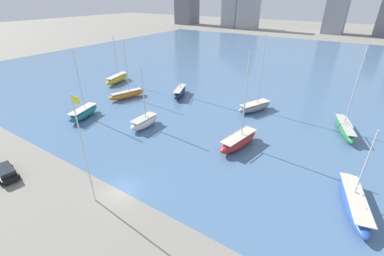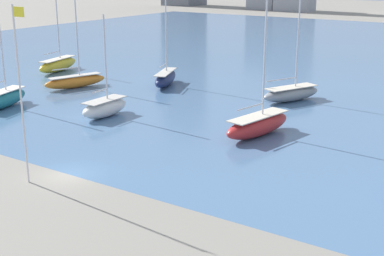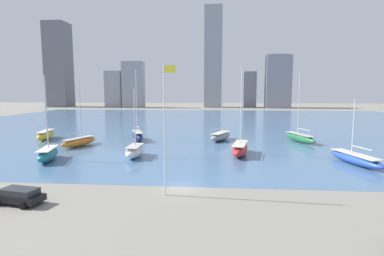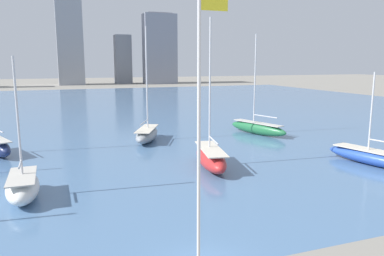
% 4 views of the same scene
% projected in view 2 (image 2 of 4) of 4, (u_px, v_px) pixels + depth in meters
% --- Properties ---
extents(ground_plane, '(500.00, 500.00, 0.00)m').
position_uv_depth(ground_plane, '(70.00, 175.00, 42.75)').
color(ground_plane, gray).
extents(harbor_water, '(180.00, 140.00, 0.00)m').
position_uv_depth(harbor_water, '(349.00, 57.00, 98.57)').
color(harbor_water, '#4C7099').
rests_on(harbor_water, ground_plane).
extents(flag_pole, '(1.24, 0.14, 13.44)m').
position_uv_depth(flag_pole, '(21.00, 91.00, 39.18)').
color(flag_pole, silver).
rests_on(flag_pole, ground_plane).
extents(sailboat_gray, '(5.81, 8.80, 15.35)m').
position_uv_depth(sailboat_gray, '(291.00, 93.00, 66.10)').
color(sailboat_gray, gray).
rests_on(sailboat_gray, harbor_water).
extents(sailboat_orange, '(4.54, 9.05, 12.99)m').
position_uv_depth(sailboat_orange, '(75.00, 81.00, 73.47)').
color(sailboat_orange, orange).
rests_on(sailboat_orange, harbor_water).
extents(sailboat_navy, '(5.02, 8.61, 15.53)m').
position_uv_depth(sailboat_navy, '(166.00, 78.00, 74.61)').
color(sailboat_navy, '#19234C').
rests_on(sailboat_navy, harbor_water).
extents(sailboat_red, '(4.10, 9.32, 15.00)m').
position_uv_depth(sailboat_red, '(258.00, 124.00, 52.43)').
color(sailboat_red, '#B72828').
rests_on(sailboat_red, harbor_water).
extents(sailboat_teal, '(4.24, 8.07, 13.14)m').
position_uv_depth(sailboat_teal, '(4.00, 98.00, 63.11)').
color(sailboat_teal, '#1E757F').
rests_on(sailboat_teal, harbor_water).
extents(sailboat_white, '(2.52, 6.60, 11.14)m').
position_uv_depth(sailboat_white, '(105.00, 107.00, 59.15)').
color(sailboat_white, white).
rests_on(sailboat_white, harbor_water).
extents(sailboat_yellow, '(4.22, 9.71, 12.45)m').
position_uv_depth(sailboat_yellow, '(58.00, 64.00, 85.00)').
color(sailboat_yellow, yellow).
rests_on(sailboat_yellow, harbor_water).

